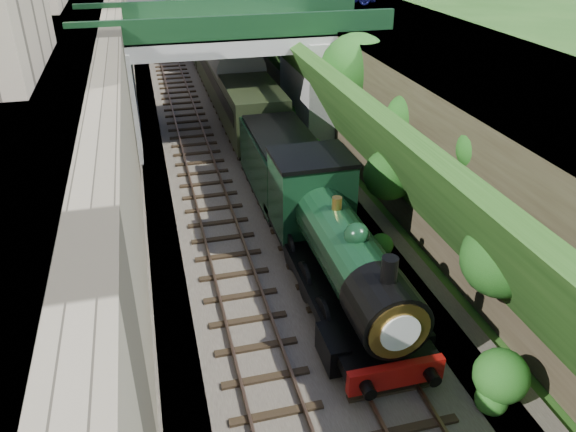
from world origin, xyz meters
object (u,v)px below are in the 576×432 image
object	(u,v)px
tree	(357,73)
locomotive	(336,248)
tender	(282,168)
road_bridge	(240,67)

from	to	relation	value
tree	locomotive	bearing A→B (deg)	-113.19
locomotive	tree	bearing A→B (deg)	66.81
tender	road_bridge	bearing A→B (deg)	91.71
locomotive	tender	size ratio (longest dim) A/B	1.70
locomotive	tender	bearing A→B (deg)	90.00
tree	locomotive	size ratio (longest dim) A/B	0.65
locomotive	tender	distance (m)	7.37
road_bridge	tender	size ratio (longest dim) A/B	2.67
tender	tree	bearing A→B (deg)	37.69
road_bridge	tender	xyz separation A→B (m)	(0.26, -8.55, -2.46)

